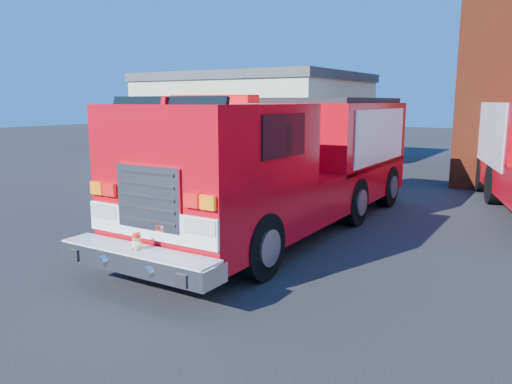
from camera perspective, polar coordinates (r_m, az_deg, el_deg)
The scene contains 4 objects.
ground at distance 10.77m, azimuth 3.43°, elevation -5.84°, with size 100.00×100.00×0.00m, color black.
side_building at distance 26.12m, azimuth -0.06°, elevation 8.62°, with size 10.20×8.20×4.35m.
fire_engine at distance 11.73m, azimuth 4.14°, elevation 3.53°, with size 2.96×10.12×3.11m.
pickup_truck at distance 16.65m, azimuth -6.70°, elevation 2.66°, with size 2.70×5.33×1.67m.
Camera 1 is at (4.97, -9.07, 3.00)m, focal length 35.00 mm.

